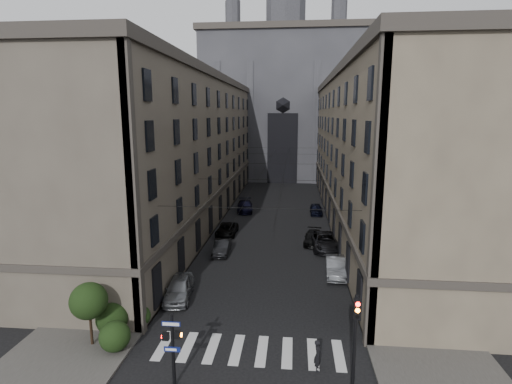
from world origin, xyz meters
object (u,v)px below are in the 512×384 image
(gothic_tower, at_px, (285,96))
(pedestrian, at_px, (318,355))
(car_right_near, at_px, (336,267))
(car_right_midfar, at_px, (313,238))
(car_left_midfar, at_px, (227,229))
(traffic_light_right, at_px, (355,332))
(car_right_far, at_px, (316,209))
(car_left_near, at_px, (179,288))
(car_left_midnear, at_px, (222,247))
(car_right_midnear, at_px, (324,241))
(pedestrian_signal_left, at_px, (173,345))
(car_left_far, at_px, (245,206))

(gothic_tower, distance_m, pedestrian, 73.53)
(car_right_near, height_order, car_right_midfar, car_right_near)
(car_left_midfar, bearing_deg, car_right_midfar, -12.38)
(traffic_light_right, distance_m, car_right_far, 36.79)
(car_left_near, relative_size, car_left_midnear, 1.14)
(car_right_midnear, bearing_deg, car_left_near, -139.41)
(pedestrian_signal_left, height_order, pedestrian, pedestrian_signal_left)
(car_left_midnear, bearing_deg, car_right_near, -24.36)
(car_left_near, height_order, car_right_far, car_left_near)
(traffic_light_right, bearing_deg, car_right_midfar, 92.38)
(pedestrian_signal_left, relative_size, car_right_far, 0.95)
(traffic_light_right, bearing_deg, gothic_tower, 94.38)
(pedestrian_signal_left, height_order, car_right_midnear, pedestrian_signal_left)
(traffic_light_right, distance_m, car_right_midfar, 23.73)
(pedestrian_signal_left, height_order, car_left_far, pedestrian_signal_left)
(car_left_midnear, bearing_deg, car_left_near, -100.18)
(gothic_tower, height_order, car_right_midnear, gothic_tower)
(car_left_midfar, relative_size, car_right_midnear, 0.80)
(pedestrian_signal_left, height_order, car_left_near, pedestrian_signal_left)
(car_left_far, xyz_separation_m, car_right_midnear, (10.25, -15.40, 0.05))
(car_left_midnear, relative_size, car_right_far, 0.99)
(car_left_near, height_order, car_right_midfar, car_left_near)
(car_left_midnear, bearing_deg, traffic_light_right, -64.21)
(gothic_tower, height_order, car_left_midfar, gothic_tower)
(gothic_tower, bearing_deg, pedestrian_signal_left, -92.74)
(gothic_tower, xyz_separation_m, car_left_far, (-4.54, -35.71, -17.03))
(pedestrian_signal_left, bearing_deg, car_left_far, 91.55)
(car_left_far, distance_m, car_right_midnear, 18.50)
(car_left_near, bearing_deg, gothic_tower, 78.17)
(pedestrian_signal_left, relative_size, car_right_near, 0.84)
(car_right_midfar, bearing_deg, car_right_near, -72.97)
(car_left_midnear, distance_m, car_right_midfar, 10.13)
(car_left_near, bearing_deg, car_right_far, 60.47)
(car_left_near, relative_size, car_right_far, 1.14)
(traffic_light_right, xyz_separation_m, car_left_midfar, (-10.80, 25.76, -2.63))
(traffic_light_right, height_order, car_left_far, traffic_light_right)
(car_left_near, bearing_deg, pedestrian, -44.05)
(gothic_tower, distance_m, car_right_midfar, 52.57)
(traffic_light_right, relative_size, car_left_far, 0.98)
(car_left_far, bearing_deg, car_left_near, -100.07)
(car_left_far, bearing_deg, car_right_near, -71.21)
(gothic_tower, height_order, car_right_near, gothic_tower)
(pedestrian, bearing_deg, car_right_midnear, -2.91)
(pedestrian_signal_left, distance_m, car_right_midnear, 24.22)
(car_right_near, height_order, car_right_midnear, car_right_midnear)
(traffic_light_right, distance_m, car_right_midnear, 22.06)
(car_left_midfar, xyz_separation_m, car_right_midfar, (9.82, -2.20, -0.01))
(gothic_tower, xyz_separation_m, car_right_midfar, (4.62, -49.47, -17.15))
(gothic_tower, height_order, car_right_far, gothic_tower)
(traffic_light_right, height_order, car_right_midfar, traffic_light_right)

